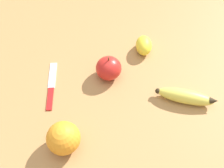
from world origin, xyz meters
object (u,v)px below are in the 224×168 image
object	(u,v)px
banana	(186,97)
apple	(109,68)
lemon	(144,45)
orange	(63,138)
paring_knife	(51,87)

from	to	relation	value
banana	apple	distance (m)	0.25
banana	apple	world-z (taller)	apple
lemon	apple	bearing A→B (deg)	174.48
apple	orange	bearing A→B (deg)	-163.54
lemon	orange	bearing A→B (deg)	-171.82
orange	paring_knife	distance (m)	0.20
banana	apple	size ratio (longest dim) A/B	2.01
lemon	paring_knife	size ratio (longest dim) A/B	0.66
banana	orange	world-z (taller)	orange
lemon	banana	bearing A→B (deg)	-109.61
banana	orange	size ratio (longest dim) A/B	1.95
orange	apple	distance (m)	0.26
orange	paring_knife	bearing A→B (deg)	60.82
banana	paring_knife	world-z (taller)	banana
apple	lemon	distance (m)	0.16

